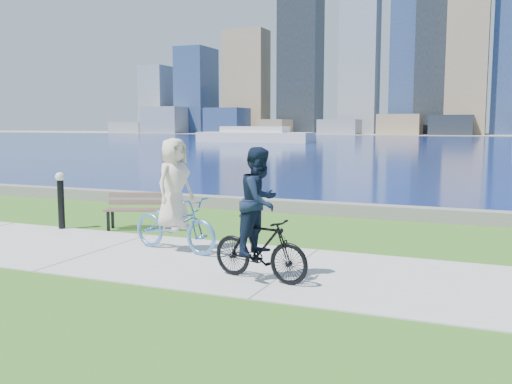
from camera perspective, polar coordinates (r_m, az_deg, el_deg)
ground at (r=11.81m, az=-15.40°, el=-5.74°), size 320.00×320.00×0.00m
concrete_path at (r=11.81m, az=-15.40°, el=-5.69°), size 80.00×3.50×0.02m
seawall at (r=17.01m, az=-2.48°, el=-1.10°), size 90.00×0.50×0.35m
bay_water at (r=81.41m, az=17.65°, el=4.75°), size 320.00×131.00×0.01m
far_shore at (r=139.26m, az=19.78°, el=5.42°), size 320.00×30.00×0.12m
city_skyline at (r=140.97m, az=20.89°, el=14.97°), size 181.17×24.27×76.00m
ferry_near at (r=78.38m, az=-0.10°, el=5.65°), size 15.93×4.55×2.16m
park_bench at (r=13.94m, az=-11.38°, el=-1.52°), size 1.77×1.14×0.87m
bollard_lamp at (r=14.38m, az=-18.94°, el=-0.45°), size 0.22×0.22×1.38m
cyclist_woman at (r=11.31m, az=-8.14°, el=-1.73°), size 1.12×2.17×2.23m
cyclist_man at (r=9.08m, az=0.39°, el=-3.31°), size 0.80×1.80×2.14m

